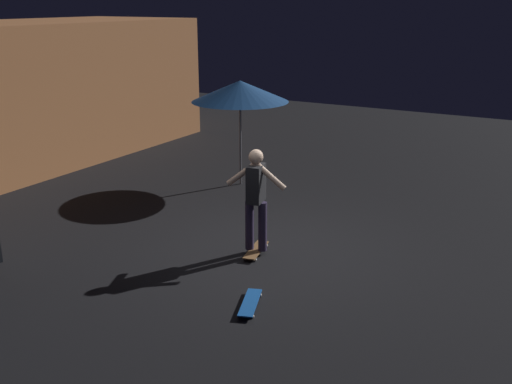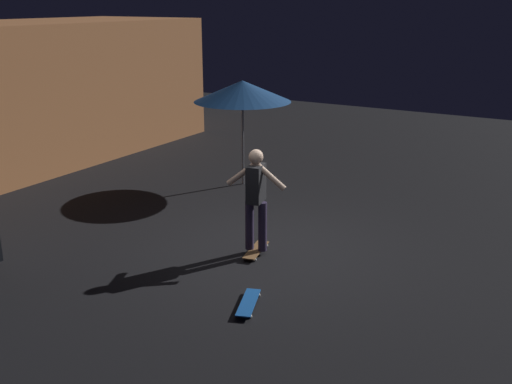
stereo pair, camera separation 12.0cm
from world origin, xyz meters
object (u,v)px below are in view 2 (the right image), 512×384
object	(u,v)px
skateboard_ridden	(256,250)
patio_umbrella	(242,91)
skater	(256,193)
skateboard_spare	(248,303)

from	to	relation	value
skateboard_ridden	patio_umbrella	bearing A→B (deg)	34.69
patio_umbrella	skateboard_ridden	size ratio (longest dim) A/B	2.86
skater	skateboard_ridden	bearing A→B (deg)	26.57
skateboard_ridden	skateboard_spare	bearing A→B (deg)	-152.89
skater	skateboard_spare	bearing A→B (deg)	-152.89
skateboard_ridden	skateboard_spare	world-z (taller)	same
skateboard_spare	skater	distance (m)	2.03
patio_umbrella	skateboard_spare	distance (m)	6.01
skateboard_ridden	skater	bearing A→B (deg)	-153.43
skateboard_spare	skater	bearing A→B (deg)	27.11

